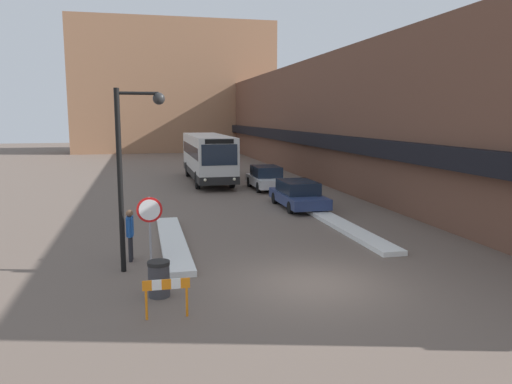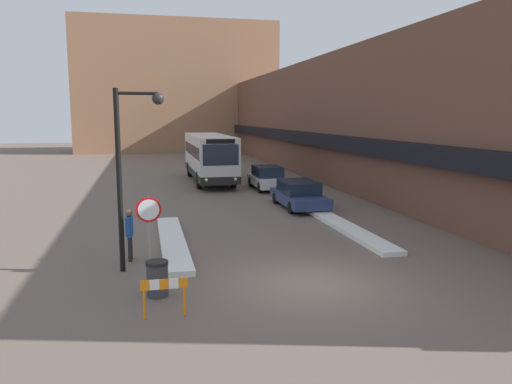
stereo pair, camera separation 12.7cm
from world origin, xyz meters
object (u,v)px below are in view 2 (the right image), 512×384
city_bus (209,156)px  pedestrian (130,230)px  street_lamp (129,158)px  stop_sign (149,218)px  parked_car_middle (268,178)px  trash_bin (157,278)px  construction_barricade (164,290)px  parked_car_front (299,194)px

city_bus → pedestrian: size_ratio=6.54×
street_lamp → pedestrian: (-0.11, 1.12, -2.45)m
stop_sign → street_lamp: size_ratio=0.42×
stop_sign → street_lamp: street_lamp is taller
parked_car_middle → stop_sign: size_ratio=1.88×
trash_bin → parked_car_middle: bearing=67.5°
city_bus → street_lamp: 20.93m
city_bus → construction_barricade: bearing=-99.8°
parked_car_front → street_lamp: bearing=-132.1°
stop_sign → construction_barricade: (0.28, -3.55, -1.01)m
stop_sign → construction_barricade: stop_sign is taller
stop_sign → city_bus: bearing=77.8°
pedestrian → trash_bin: pedestrian is taller
street_lamp → construction_barricade: street_lamp is taller
city_bus → construction_barricade: size_ratio=10.08×
street_lamp → city_bus: bearing=76.2°
parked_car_middle → stop_sign: stop_sign is taller
stop_sign → trash_bin: (0.16, -2.07, -1.20)m
parked_car_front → street_lamp: (-8.16, -9.02, 2.78)m
pedestrian → city_bus: bearing=-11.0°
trash_bin → pedestrian: bearing=102.4°
street_lamp → construction_barricade: size_ratio=5.00×
city_bus → street_lamp: bearing=-103.8°
pedestrian → trash_bin: bearing=-163.7°
city_bus → parked_car_middle: bearing=-55.0°
parked_car_front → stop_sign: stop_sign is taller
trash_bin → construction_barricade: bearing=-85.3°
construction_barricade → trash_bin: bearing=94.7°
city_bus → stop_sign: bearing=-102.2°
city_bus → parked_car_middle: city_bus is taller
pedestrian → construction_barricade: size_ratio=1.54×
parked_car_front → pedestrian: pedestrian is taller
parked_car_middle → street_lamp: 17.91m
parked_car_front → stop_sign: bearing=-129.2°
stop_sign → pedestrian: bearing=113.0°
city_bus → parked_car_front: size_ratio=2.34×
stop_sign → pedestrian: stop_sign is taller
pedestrian → parked_car_middle: bearing=-25.7°
parked_car_front → parked_car_middle: 6.69m
parked_car_front → trash_bin: bearing=-123.2°
parked_car_front → pedestrian: size_ratio=2.79×
parked_car_front → stop_sign: (-7.65, -9.37, 0.99)m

